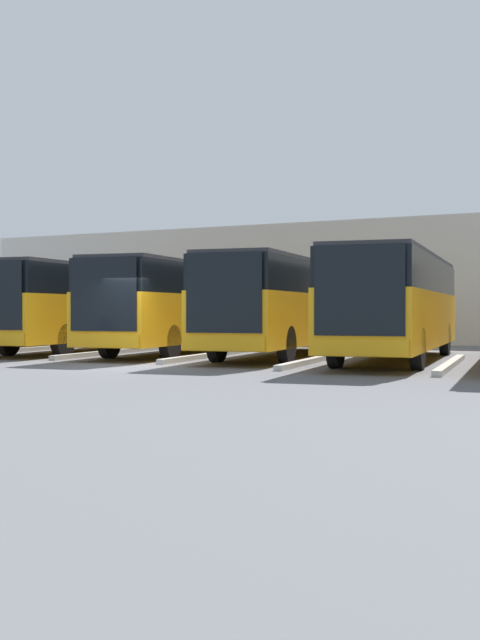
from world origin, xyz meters
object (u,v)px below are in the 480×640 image
object	(u,v)px
bus_5	(6,304)
bus_2	(287,303)
bus_3	(186,304)
bus_4	(91,304)
bus_1	(397,302)

from	to	relation	value
bus_5	bus_2	bearing A→B (deg)	174.73
bus_2	bus_5	world-z (taller)	same
bus_3	bus_4	world-z (taller)	same
bus_4	bus_5	xyz separation A→B (m)	(4.05, 0.26, 0.00)
bus_1	bus_3	bearing A→B (deg)	-13.76
bus_5	bus_3	bearing A→B (deg)	176.60
bus_1	bus_4	xyz separation A→B (m)	(12.16, -0.68, 0.00)
bus_3	bus_4	size ratio (longest dim) A/B	1.00
bus_4	bus_2	bearing A→B (deg)	173.80
bus_4	bus_5	world-z (taller)	same
bus_2	bus_5	size ratio (longest dim) A/B	1.00
bus_2	bus_3	xyz separation A→B (m)	(4.05, -0.13, 0.00)
bus_1	bus_4	distance (m)	12.18
bus_3	bus_5	distance (m)	8.12
bus_2	bus_5	bearing A→B (deg)	-5.27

